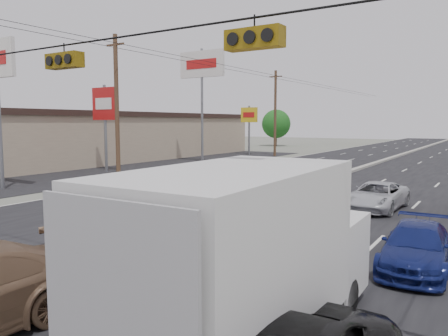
{
  "coord_description": "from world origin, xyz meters",
  "views": [
    {
      "loc": [
        10.16,
        -6.7,
        4.04
      ],
      "look_at": [
        0.81,
        7.96,
        2.2
      ],
      "focal_mm": 35.0,
      "sensor_mm": 36.0,
      "label": 1
    }
  ],
  "objects": [
    {
      "name": "box_truck",
      "position": [
        6.7,
        -0.38,
        1.71
      ],
      "size": [
        2.44,
        6.61,
        3.33
      ],
      "rotation": [
        0.0,
        0.0,
        0.02
      ],
      "color": "black",
      "rests_on": "ground"
    },
    {
      "name": "center_median",
      "position": [
        0.0,
        30.0,
        0.1
      ],
      "size": [
        0.5,
        160.0,
        0.2
      ],
      "primitive_type": "cube",
      "color": "gray",
      "rests_on": "ground"
    },
    {
      "name": "oncoming_far",
      "position": [
        -3.82,
        23.15,
        0.68
      ],
      "size": [
        2.73,
        5.11,
        1.36
      ],
      "primitive_type": "imported",
      "rotation": [
        0.0,
        0.0,
        3.05
      ],
      "color": "#999BA0",
      "rests_on": "ground"
    },
    {
      "name": "traffic_signals",
      "position": [
        1.4,
        0.0,
        5.49
      ],
      "size": [
        25.0,
        0.3,
        0.54
      ],
      "color": "black",
      "rests_on": "ground"
    },
    {
      "name": "queue_car_d",
      "position": [
        8.33,
        5.99,
        0.61
      ],
      "size": [
        1.95,
        4.29,
        1.22
      ],
      "primitive_type": "imported",
      "rotation": [
        0.0,
        0.0,
        0.06
      ],
      "color": "navy",
      "rests_on": "ground"
    },
    {
      "name": "strip_mall",
      "position": [
        -26.0,
        25.0,
        2.3
      ],
      "size": [
        12.0,
        42.0,
        4.6
      ],
      "primitive_type": "cube",
      "color": "tan",
      "rests_on": "ground"
    },
    {
      "name": "utility_pole_left_b",
      "position": [
        -12.5,
        15.0,
        5.11
      ],
      "size": [
        1.6,
        0.3,
        10.0
      ],
      "color": "#422D1E",
      "rests_on": "ground"
    },
    {
      "name": "tree_left_far",
      "position": [
        -22.0,
        60.0,
        3.72
      ],
      "size": [
        4.8,
        4.8,
        6.12
      ],
      "color": "#382619",
      "rests_on": "ground"
    },
    {
      "name": "red_sedan",
      "position": [
        3.0,
        5.71,
        0.77
      ],
      "size": [
        2.12,
        4.8,
        1.53
      ],
      "primitive_type": "imported",
      "rotation": [
        0.0,
        0.0,
        -0.11
      ],
      "color": "maroon",
      "rests_on": "ground"
    },
    {
      "name": "oncoming_near",
      "position": [
        -4.66,
        11.04,
        0.71
      ],
      "size": [
        2.08,
        4.94,
        1.43
      ],
      "primitive_type": "imported",
      "rotation": [
        0.0,
        0.0,
        3.16
      ],
      "color": "black",
      "rests_on": "ground"
    },
    {
      "name": "utility_pole_left_c",
      "position": [
        -12.5,
        40.0,
        5.11
      ],
      "size": [
        1.6,
        0.3,
        10.0
      ],
      "color": "#422D1E",
      "rests_on": "ground"
    },
    {
      "name": "queue_car_c",
      "position": [
        5.42,
        13.81,
        0.63
      ],
      "size": [
        2.31,
        4.61,
        1.25
      ],
      "primitive_type": "imported",
      "rotation": [
        0.0,
        0.0,
        -0.05
      ],
      "color": "#B9BCC2",
      "rests_on": "ground"
    },
    {
      "name": "road_surface",
      "position": [
        0.0,
        30.0,
        0.0
      ],
      "size": [
        20.0,
        160.0,
        0.02
      ],
      "primitive_type": "cube",
      "color": "black",
      "rests_on": "ground"
    },
    {
      "name": "pole_sign_billboard",
      "position": [
        -14.5,
        28.0,
        8.87
      ],
      "size": [
        5.0,
        0.25,
        11.0
      ],
      "color": "slate",
      "rests_on": "ground"
    },
    {
      "name": "ground",
      "position": [
        0.0,
        0.0,
        0.0
      ],
      "size": [
        200.0,
        200.0,
        0.0
      ],
      "primitive_type": "plane",
      "color": "#606356",
      "rests_on": "ground"
    },
    {
      "name": "queue_car_b",
      "position": [
        4.15,
        6.16,
        0.62
      ],
      "size": [
        1.73,
        3.9,
        1.24
      ],
      "primitive_type": "imported",
      "rotation": [
        0.0,
        0.0,
        -0.11
      ],
      "color": "silver",
      "rests_on": "ground"
    },
    {
      "name": "queue_car_a",
      "position": [
        1.4,
        10.86,
        0.79
      ],
      "size": [
        2.48,
        4.86,
        1.59
      ],
      "primitive_type": "imported",
      "rotation": [
        0.0,
        0.0,
        -0.14
      ],
      "color": "black",
      "rests_on": "ground"
    },
    {
      "name": "pole_sign_mid",
      "position": [
        -17.0,
        18.0,
        5.11
      ],
      "size": [
        2.6,
        0.25,
        7.0
      ],
      "color": "slate",
      "rests_on": "ground"
    },
    {
      "name": "pole_sign_far",
      "position": [
        -16.0,
        40.0,
        4.41
      ],
      "size": [
        2.2,
        0.25,
        6.0
      ],
      "color": "slate",
      "rests_on": "ground"
    },
    {
      "name": "parking_lot",
      "position": [
        -17.0,
        25.0,
        0.0
      ],
      "size": [
        10.0,
        42.0,
        0.02
      ],
      "primitive_type": "cube",
      "color": "black",
      "rests_on": "ground"
    }
  ]
}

